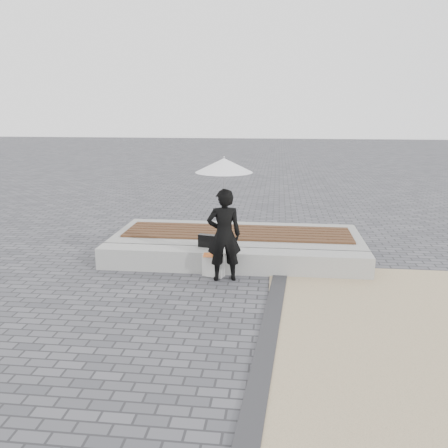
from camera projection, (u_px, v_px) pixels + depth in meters
The scene contains 10 objects.
ground at pixel (221, 307), 7.03m from camera, with size 80.00×80.00×0.00m, color #545359.
edging_band at pixel (271, 323), 6.46m from camera, with size 0.25×5.20×0.04m, color #2E2E31.
seating_ledge at pixel (232, 261), 8.52m from camera, with size 5.00×0.45×0.40m, color #A7A7A2.
timber_platform at pixel (237, 242), 9.68m from camera, with size 5.00×2.00×0.40m, color #999994.
timber_decking at pixel (237, 232), 9.63m from camera, with size 4.60×1.20×0.04m, color #58311F, non-canonical shape.
woman at pixel (224, 235), 7.96m from camera, with size 0.59×0.39×1.61m, color black.
parasol at pixel (224, 165), 7.67m from camera, with size 0.95×0.95×1.21m.
handbag at pixel (208, 241), 8.64m from camera, with size 0.34×0.12×0.24m, color black.
canvas_tote at pixel (213, 265), 8.28m from camera, with size 0.38×0.16×0.40m, color silver.
magazine at pixel (213, 255), 8.18m from camera, with size 0.34×0.25×0.01m, color red.
Camera 1 is at (0.78, -6.47, 2.91)m, focal length 37.46 mm.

